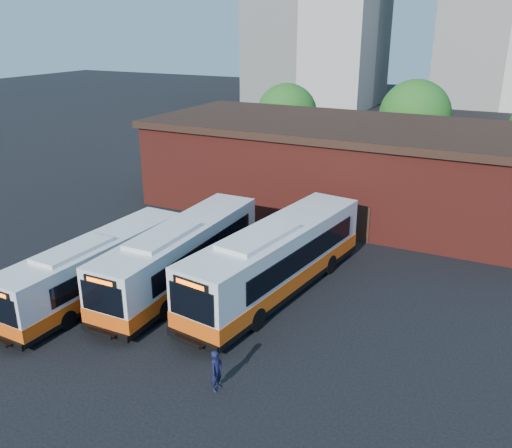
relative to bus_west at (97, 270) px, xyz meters
The scene contains 8 objects.
ground 6.97m from the bus_west, ahead, with size 220.00×220.00×0.00m, color black.
bus_west is the anchor object (origin of this frame).
bus_midwest 4.28m from the bus_west, 42.88° to the left, with size 2.80×12.71×3.45m.
bus_mideast 9.05m from the bus_west, 29.36° to the left, with size 4.56×13.82×3.71m.
transit_worker 10.03m from the bus_west, 22.62° to the right, with size 0.61×0.40×1.67m, color black.
depot_building 20.30m from the bus_west, 70.47° to the left, with size 28.60×12.60×6.40m.
tree_west 31.39m from the bus_west, 95.97° to the left, with size 6.00×6.00×7.65m.
tree_mid 34.39m from the bus_west, 75.16° to the left, with size 6.56×6.56×8.36m.
Camera 1 is at (11.49, -17.51, 13.05)m, focal length 38.00 mm.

